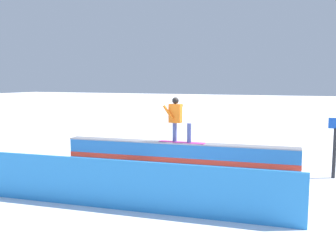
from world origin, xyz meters
The scene contains 5 objects.
ground_plane centered at (0.00, 0.00, 0.00)m, with size 120.00×120.00×0.00m, color white.
grind_box centered at (0.00, 0.00, 0.34)m, with size 7.76×1.22×0.74m.
snowboarder centered at (0.02, -0.02, 1.54)m, with size 1.56×0.42×1.48m.
safety_fence centered at (0.00, 4.56, 0.54)m, with size 8.40×0.06×1.09m, color #2C89DD.
trail_marker centered at (-4.73, -0.08, 0.93)m, with size 0.40×0.10×1.72m.
Camera 1 is at (-4.30, 11.27, 2.76)m, focal length 39.74 mm.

